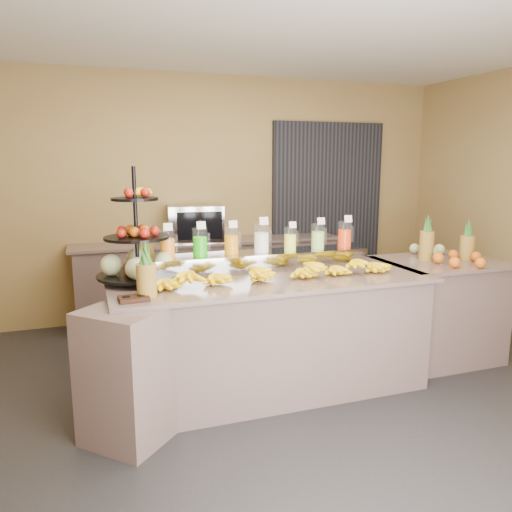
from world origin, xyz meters
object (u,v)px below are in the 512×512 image
fruit_stand (143,252)px  oven_warmer (195,223)px  pitcher_tray (261,261)px  banana_heap (278,270)px  right_fruit_pile (453,253)px  condiment_caddy (134,299)px

fruit_stand → oven_warmer: fruit_stand is taller
fruit_stand → oven_warmer: size_ratio=1.41×
pitcher_tray → banana_heap: banana_heap is taller
oven_warmer → fruit_stand: bearing=-106.6°
banana_heap → right_fruit_pile: right_fruit_pile is taller
oven_warmer → condiment_caddy: bearing=-104.1°
pitcher_tray → condiment_caddy: bearing=-150.7°
condiment_caddy → oven_warmer: bearing=68.2°
fruit_stand → oven_warmer: (0.79, 1.75, -0.02)m
banana_heap → fruit_stand: (-0.99, 0.27, 0.15)m
pitcher_tray → oven_warmer: size_ratio=3.04×
fruit_stand → condiment_caddy: size_ratio=4.47×
fruit_stand → right_fruit_pile: bearing=-11.0°
right_fruit_pile → banana_heap: bearing=-177.5°
fruit_stand → banana_heap: bearing=-22.0°
pitcher_tray → oven_warmer: 1.69m
banana_heap → oven_warmer: bearing=95.6°
pitcher_tray → fruit_stand: size_ratio=2.15×
condiment_caddy → oven_warmer: (0.92, 2.29, 0.19)m
fruit_stand → right_fruit_pile: 2.73m
oven_warmer → banana_heap: bearing=-76.7°
pitcher_tray → banana_heap: bearing=-88.6°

